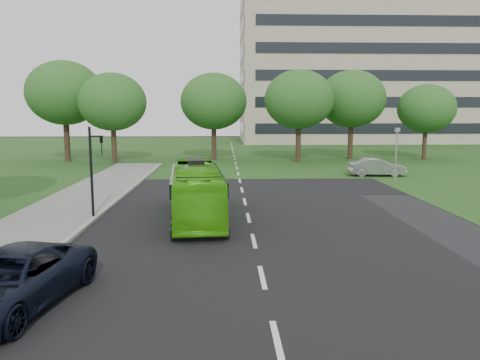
{
  "coord_description": "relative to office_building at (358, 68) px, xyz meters",
  "views": [
    {
      "loc": [
        -1.12,
        -19.4,
        4.89
      ],
      "look_at": [
        -0.35,
        3.43,
        1.6
      ],
      "focal_mm": 35.0,
      "sensor_mm": 36.0,
      "label": 1
    }
  ],
  "objects": [
    {
      "name": "traffic_light",
      "position": [
        -29.02,
        -59.96,
        -9.99
      ],
      "size": [
        0.68,
        0.18,
        4.27
      ],
      "rotation": [
        0.0,
        0.0,
        0.06
      ],
      "color": "black",
      "rests_on": "ground"
    },
    {
      "name": "suv",
      "position": [
        -28.46,
        -69.96,
        -11.77
      ],
      "size": [
        3.37,
        5.64,
        1.47
      ],
      "primitive_type": "imported",
      "rotation": [
        0.0,
        0.0,
        -0.19
      ],
      "color": "black",
      "rests_on": "ground"
    },
    {
      "name": "ground",
      "position": [
        -21.96,
        -61.96,
        -12.5
      ],
      "size": [
        160.0,
        160.0,
        0.0
      ],
      "primitive_type": "plane",
      "color": "black",
      "rests_on": "ground"
    },
    {
      "name": "camera_pole",
      "position": [
        -10.72,
        -48.27,
        -10.03
      ],
      "size": [
        0.36,
        0.32,
        3.83
      ],
      "rotation": [
        0.0,
        0.0,
        -0.18
      ],
      "color": "gray",
      "rests_on": "ground"
    },
    {
      "name": "sedan",
      "position": [
        -11.22,
        -45.6,
        -11.79
      ],
      "size": [
        4.37,
        1.73,
        1.42
      ],
      "primitive_type": "imported",
      "rotation": [
        0.0,
        0.0,
        1.52
      ],
      "color": "#99989D",
      "rests_on": "ground"
    },
    {
      "name": "street_surfaces",
      "position": [
        -22.34,
        -39.21,
        -12.47
      ],
      "size": [
        120.0,
        120.0,
        0.15
      ],
      "color": "black",
      "rests_on": "ground"
    },
    {
      "name": "tree_park_a",
      "position": [
        -33.86,
        -35.25,
        -6.58
      ],
      "size": [
        6.56,
        6.56,
        8.72
      ],
      "color": "black",
      "rests_on": "ground"
    },
    {
      "name": "tree_park_c",
      "position": [
        -15.65,
        -34.69,
        -6.31
      ],
      "size": [
        6.87,
        6.87,
        9.12
      ],
      "color": "black",
      "rests_on": "ground"
    },
    {
      "name": "tree_park_d",
      "position": [
        -9.64,
        -31.97,
        -6.17
      ],
      "size": [
        7.07,
        7.07,
        9.35
      ],
      "color": "black",
      "rests_on": "ground"
    },
    {
      "name": "tree_park_f",
      "position": [
        -39.04,
        -33.28,
        -5.66
      ],
      "size": [
        7.54,
        7.54,
        10.07
      ],
      "color": "black",
      "rests_on": "ground"
    },
    {
      "name": "office_building",
      "position": [
        0.0,
        0.0,
        0.0
      ],
      "size": [
        40.1,
        20.1,
        25.0
      ],
      "color": "tan",
      "rests_on": "ground"
    },
    {
      "name": "tree_park_e",
      "position": [
        -2.12,
        -33.14,
        -7.18
      ],
      "size": [
        5.87,
        5.87,
        7.83
      ],
      "color": "black",
      "rests_on": "ground"
    },
    {
      "name": "tree_park_b",
      "position": [
        -24.15,
        -32.46,
        -6.45
      ],
      "size": [
        6.84,
        6.84,
        8.97
      ],
      "color": "black",
      "rests_on": "ground"
    },
    {
      "name": "bus",
      "position": [
        -24.37,
        -59.85,
        -11.25
      ],
      "size": [
        2.89,
        9.16,
        2.51
      ],
      "primitive_type": "imported",
      "rotation": [
        0.0,
        0.0,
        0.09
      ],
      "color": "#41B211",
      "rests_on": "ground"
    }
  ]
}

